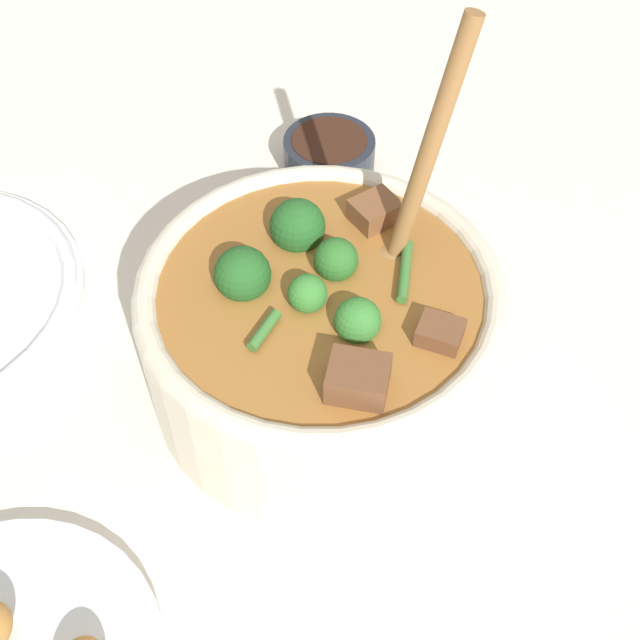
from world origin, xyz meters
name	(u,v)px	position (x,y,z in m)	size (l,w,h in m)	color
ground_plane	(320,380)	(0.00, 0.00, 0.00)	(4.00, 4.00, 0.00)	silver
stew_bowl	(320,327)	(0.00, 0.00, 0.06)	(0.24, 0.24, 0.26)	beige
condiment_bowl	(329,154)	(-0.01, 0.24, 0.02)	(0.08, 0.08, 0.04)	#232833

